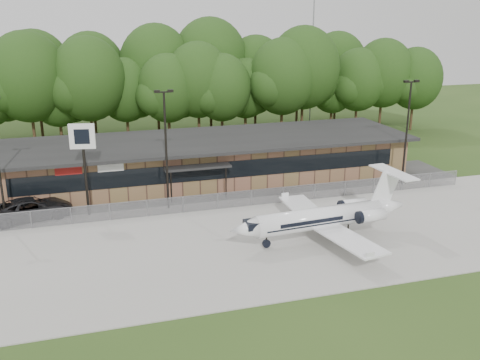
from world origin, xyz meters
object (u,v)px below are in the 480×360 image
object	(u,v)px
terminal	(205,159)
suv	(31,209)
pole_sign	(83,146)
business_jet	(325,218)

from	to	relation	value
terminal	suv	size ratio (longest dim) A/B	6.34
terminal	pole_sign	size ratio (longest dim) A/B	5.28
suv	pole_sign	world-z (taller)	pole_sign
pole_sign	suv	bearing A→B (deg)	-175.28
terminal	suv	xyz separation A→B (m)	(-16.09, -6.64, -1.28)
terminal	pole_sign	distance (m)	14.16
terminal	suv	world-z (taller)	terminal
business_jet	suv	world-z (taller)	business_jet
terminal	business_jet	bearing A→B (deg)	-73.66
business_jet	pole_sign	xyz separation A→B (m)	(-16.70, 10.16, 4.22)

